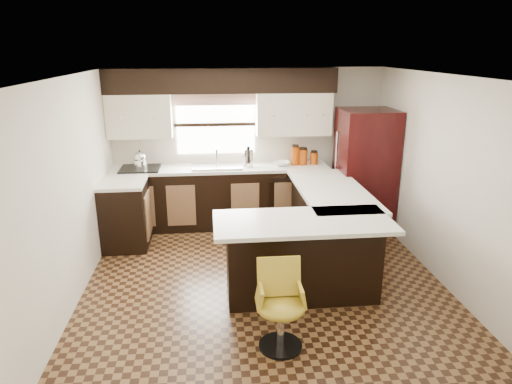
{
  "coord_description": "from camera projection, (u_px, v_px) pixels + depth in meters",
  "views": [
    {
      "loc": [
        -0.6,
        -4.86,
        2.68
      ],
      "look_at": [
        -0.05,
        0.45,
        0.99
      ],
      "focal_mm": 32.0,
      "sensor_mm": 36.0,
      "label": 1
    }
  ],
  "objects": [
    {
      "name": "floor",
      "position": [
        264.0,
        281.0,
        5.48
      ],
      "size": [
        4.4,
        4.4,
        0.0
      ],
      "primitive_type": "plane",
      "color": "#49301A",
      "rests_on": "ground"
    },
    {
      "name": "ceiling",
      "position": [
        266.0,
        76.0,
        4.75
      ],
      "size": [
        4.4,
        4.4,
        0.0
      ],
      "primitive_type": "plane",
      "rotation": [
        3.14,
        0.0,
        0.0
      ],
      "color": "silver",
      "rests_on": "wall_back"
    },
    {
      "name": "wall_back",
      "position": [
        248.0,
        146.0,
        7.2
      ],
      "size": [
        4.4,
        0.0,
        4.4
      ],
      "primitive_type": "plane",
      "rotation": [
        1.57,
        0.0,
        0.0
      ],
      "color": "beige",
      "rests_on": "floor"
    },
    {
      "name": "wall_front",
      "position": [
        305.0,
        281.0,
        3.03
      ],
      "size": [
        4.4,
        0.0,
        4.4
      ],
      "primitive_type": "plane",
      "rotation": [
        -1.57,
        0.0,
        0.0
      ],
      "color": "beige",
      "rests_on": "floor"
    },
    {
      "name": "wall_left",
      "position": [
        72.0,
        192.0,
        4.91
      ],
      "size": [
        0.0,
        4.4,
        4.4
      ],
      "primitive_type": "plane",
      "rotation": [
        1.57,
        0.0,
        1.57
      ],
      "color": "beige",
      "rests_on": "floor"
    },
    {
      "name": "wall_right",
      "position": [
        443.0,
        181.0,
        5.32
      ],
      "size": [
        0.0,
        4.4,
        4.4
      ],
      "primitive_type": "plane",
      "rotation": [
        1.57,
        0.0,
        -1.57
      ],
      "color": "beige",
      "rests_on": "floor"
    },
    {
      "name": "base_cab_back",
      "position": [
        221.0,
        198.0,
        7.1
      ],
      "size": [
        3.3,
        0.6,
        0.9
      ],
      "primitive_type": "cube",
      "color": "black",
      "rests_on": "floor"
    },
    {
      "name": "base_cab_left",
      "position": [
        126.0,
        215.0,
        6.35
      ],
      "size": [
        0.6,
        0.7,
        0.9
      ],
      "primitive_type": "cube",
      "color": "black",
      "rests_on": "floor"
    },
    {
      "name": "counter_back",
      "position": [
        221.0,
        168.0,
        6.95
      ],
      "size": [
        3.3,
        0.6,
        0.04
      ],
      "primitive_type": "cube",
      "color": "silver",
      "rests_on": "base_cab_back"
    },
    {
      "name": "counter_left",
      "position": [
        123.0,
        183.0,
        6.21
      ],
      "size": [
        0.6,
        0.7,
        0.04
      ],
      "primitive_type": "cube",
      "color": "silver",
      "rests_on": "base_cab_left"
    },
    {
      "name": "soffit",
      "position": [
        222.0,
        81.0,
        6.69
      ],
      "size": [
        3.4,
        0.35,
        0.36
      ],
      "primitive_type": "cube",
      "color": "black",
      "rests_on": "wall_back"
    },
    {
      "name": "upper_cab_left",
      "position": [
        140.0,
        116.0,
        6.72
      ],
      "size": [
        0.94,
        0.35,
        0.64
      ],
      "primitive_type": "cube",
      "color": "beige",
      "rests_on": "wall_back"
    },
    {
      "name": "upper_cab_right",
      "position": [
        293.0,
        114.0,
        6.94
      ],
      "size": [
        1.14,
        0.35,
        0.64
      ],
      "primitive_type": "cube",
      "color": "beige",
      "rests_on": "wall_back"
    },
    {
      "name": "window_pane",
      "position": [
        216.0,
        124.0,
        7.03
      ],
      "size": [
        1.2,
        0.02,
        0.9
      ],
      "primitive_type": "cube",
      "color": "white",
      "rests_on": "wall_back"
    },
    {
      "name": "valance",
      "position": [
        215.0,
        99.0,
        6.87
      ],
      "size": [
        1.3,
        0.06,
        0.18
      ],
      "primitive_type": "cube",
      "color": "#D19B93",
      "rests_on": "wall_back"
    },
    {
      "name": "sink",
      "position": [
        217.0,
        166.0,
        6.92
      ],
      "size": [
        0.75,
        0.45,
        0.03
      ],
      "primitive_type": "cube",
      "color": "#B2B2B7",
      "rests_on": "counter_back"
    },
    {
      "name": "dishwasher",
      "position": [
        288.0,
        203.0,
        6.93
      ],
      "size": [
        0.58,
        0.03,
        0.78
      ],
      "primitive_type": "cube",
      "color": "black",
      "rests_on": "floor"
    },
    {
      "name": "cooktop",
      "position": [
        140.0,
        169.0,
        6.81
      ],
      "size": [
        0.58,
        0.5,
        0.02
      ],
      "primitive_type": "cube",
      "color": "black",
      "rests_on": "counter_back"
    },
    {
      "name": "peninsula_long",
      "position": [
        326.0,
        225.0,
        6.02
      ],
      "size": [
        0.6,
        1.95,
        0.9
      ],
      "primitive_type": "cube",
      "color": "black",
      "rests_on": "floor"
    },
    {
      "name": "peninsula_return",
      "position": [
        302.0,
        259.0,
        5.04
      ],
      "size": [
        1.65,
        0.6,
        0.9
      ],
      "primitive_type": "cube",
      "color": "black",
      "rests_on": "floor"
    },
    {
      "name": "counter_pen_long",
      "position": [
        332.0,
        190.0,
        5.88
      ],
      "size": [
        0.84,
        1.95,
        0.04
      ],
      "primitive_type": "cube",
      "color": "silver",
      "rests_on": "peninsula_long"
    },
    {
      "name": "counter_pen_return",
      "position": [
        303.0,
        222.0,
        4.81
      ],
      "size": [
        1.89,
        0.84,
        0.04
      ],
      "primitive_type": "cube",
      "color": "silver",
      "rests_on": "peninsula_return"
    },
    {
      "name": "refrigerator",
      "position": [
        364.0,
        171.0,
        6.8
      ],
      "size": [
        0.79,
        0.76,
        1.84
      ],
      "primitive_type": "cube",
      "color": "black",
      "rests_on": "floor"
    },
    {
      "name": "bar_chair",
      "position": [
        281.0,
        308.0,
        4.15
      ],
      "size": [
        0.45,
        0.45,
        0.83
      ],
      "primitive_type": null,
      "rotation": [
        0.0,
        0.0,
        -0.01
      ],
      "color": "gold",
      "rests_on": "floor"
    },
    {
      "name": "kettle",
      "position": [
        140.0,
        159.0,
        6.77
      ],
      "size": [
        0.2,
        0.2,
        0.26
      ],
      "primitive_type": null,
      "color": "silver",
      "rests_on": "cooktop"
    },
    {
      "name": "percolator",
      "position": [
        248.0,
        158.0,
        6.95
      ],
      "size": [
        0.15,
        0.15,
        0.27
      ],
      "primitive_type": "cylinder",
      "color": "silver",
      "rests_on": "counter_back"
    },
    {
      "name": "mixing_bowl",
      "position": [
        281.0,
        163.0,
        7.03
      ],
      "size": [
        0.25,
        0.25,
        0.06
      ],
      "primitive_type": "imported",
      "rotation": [
        0.0,
        0.0,
        0.01
      ],
      "color": "white",
      "rests_on": "counter_back"
    },
    {
      "name": "canister_large",
      "position": [
        295.0,
        156.0,
        7.04
      ],
      "size": [
        0.13,
        0.13,
        0.28
      ],
      "primitive_type": "cylinder",
      "color": "#963807",
      "rests_on": "counter_back"
    },
    {
      "name": "canister_med",
      "position": [
        303.0,
        157.0,
        7.06
      ],
      "size": [
        0.14,
        0.14,
        0.24
      ],
      "primitive_type": "cylinder",
      "color": "#963807",
      "rests_on": "counter_back"
    },
    {
      "name": "canister_small",
      "position": [
        314.0,
        158.0,
        7.08
      ],
      "size": [
        0.12,
        0.12,
        0.19
      ],
      "primitive_type": "cylinder",
      "color": "#963807",
      "rests_on": "counter_back"
    }
  ]
}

